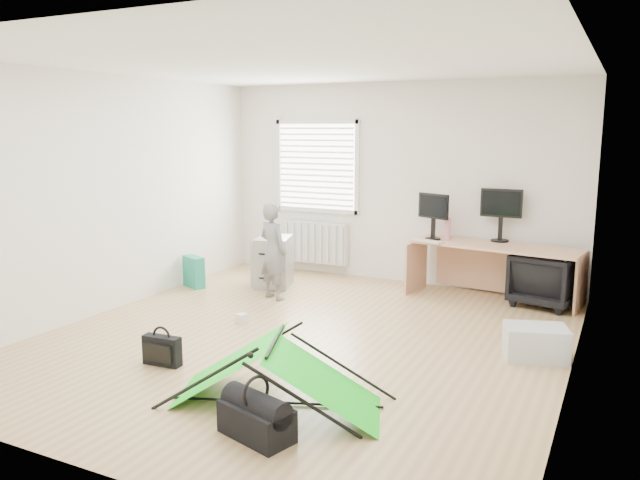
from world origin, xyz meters
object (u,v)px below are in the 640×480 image
at_px(kite, 276,373).
at_px(duffel_bag, 257,421).
at_px(monitor_left, 433,223).
at_px(person, 273,251).
at_px(laptop_bag, 162,351).
at_px(desk, 494,272).
at_px(filing_cabinet, 274,262).
at_px(monitor_right, 501,222).
at_px(storage_crate, 536,343).
at_px(office_chair, 545,279).
at_px(thermos, 448,229).

relative_size(kite, duffel_bag, 3.10).
bearing_deg(monitor_left, person, -122.04).
bearing_deg(person, laptop_bag, 115.19).
height_order(kite, laptop_bag, kite).
xyz_separation_m(desk, filing_cabinet, (-2.78, -0.62, -0.01)).
bearing_deg(laptop_bag, duffel_bag, -31.12).
bearing_deg(desk, laptop_bag, -114.77).
relative_size(person, duffel_bag, 2.26).
xyz_separation_m(desk, laptop_bag, (-2.23, -3.52, -0.21)).
height_order(monitor_right, duffel_bag, monitor_right).
relative_size(monitor_left, person, 0.38).
xyz_separation_m(desk, kite, (-0.90, -3.77, -0.09)).
bearing_deg(storage_crate, office_chair, 94.58).
bearing_deg(laptop_bag, monitor_left, 63.86).
bearing_deg(person, monitor_left, -125.26).
height_order(thermos, laptop_bag, thermos).
distance_m(monitor_left, office_chair, 1.50).
relative_size(monitor_left, kite, 0.27).
distance_m(thermos, storage_crate, 2.45).
height_order(monitor_left, laptop_bag, monitor_left).
bearing_deg(monitor_right, person, -149.44).
xyz_separation_m(desk, person, (-2.46, -1.17, 0.26)).
xyz_separation_m(kite, duffel_bag, (0.14, -0.51, -0.14)).
bearing_deg(duffel_bag, monitor_left, 106.98).
xyz_separation_m(person, laptop_bag, (0.23, -2.35, -0.47)).
distance_m(desk, monitor_right, 0.64).
bearing_deg(monitor_left, thermos, 39.11).
xyz_separation_m(desk, monitor_left, (-0.79, 0.01, 0.56)).
height_order(office_chair, kite, office_chair).
distance_m(monitor_left, person, 2.06).
bearing_deg(thermos, duffel_bag, -91.93).
xyz_separation_m(office_chair, storage_crate, (0.15, -1.87, -0.17)).
relative_size(thermos, person, 0.23).
distance_m(person, storage_crate, 3.31).
xyz_separation_m(monitor_right, laptop_bag, (-2.23, -3.78, -0.80)).
bearing_deg(thermos, person, -146.35).
distance_m(office_chair, laptop_bag, 4.51).
relative_size(monitor_right, laptop_bag, 1.42).
bearing_deg(person, kite, 140.49).
height_order(monitor_left, office_chair, monitor_left).
relative_size(filing_cabinet, monitor_left, 1.46).
relative_size(monitor_left, duffel_bag, 0.85).
bearing_deg(kite, monitor_left, 67.92).
bearing_deg(monitor_left, desk, 22.44).
bearing_deg(desk, office_chair, 7.20).
bearing_deg(office_chair, desk, 12.01).
relative_size(person, kite, 0.73).
height_order(office_chair, duffel_bag, office_chair).
xyz_separation_m(filing_cabinet, storage_crate, (3.53, -1.25, -0.18)).
xyz_separation_m(monitor_left, thermos, (0.17, 0.05, -0.08)).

